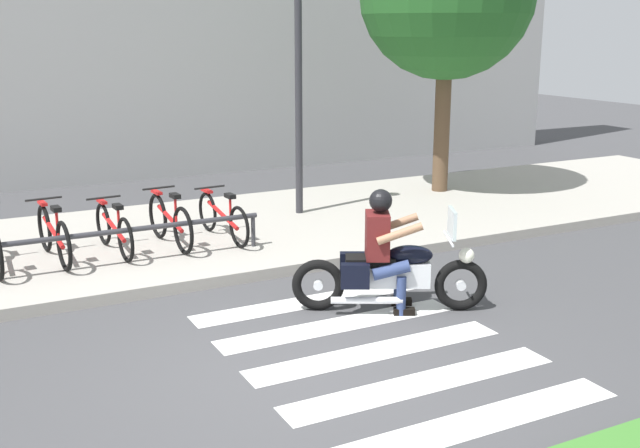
{
  "coord_description": "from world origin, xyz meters",
  "views": [
    {
      "loc": [
        -2.92,
        -6.08,
        3.16
      ],
      "look_at": [
        1.15,
        1.81,
        0.88
      ],
      "focal_mm": 42.97,
      "sensor_mm": 36.0,
      "label": 1
    }
  ],
  "objects": [
    {
      "name": "crosswalk_stripe_4",
      "position": [
        0.86,
        1.6,
        0.0
      ],
      "size": [
        2.8,
        0.4,
        0.01
      ],
      "primitive_type": "cube",
      "color": "white",
      "rests_on": "ground"
    },
    {
      "name": "bicycle_6",
      "position": [
        0.78,
        4.2,
        0.48
      ],
      "size": [
        0.48,
        1.68,
        0.72
      ],
      "color": "black",
      "rests_on": "sidewalk"
    },
    {
      "name": "rider",
      "position": [
        1.54,
        0.98,
        0.81
      ],
      "size": [
        0.76,
        0.71,
        1.42
      ],
      "color": "#591919",
      "rests_on": "ground"
    },
    {
      "name": "bicycle_5",
      "position": [
        -0.0,
        4.2,
        0.51
      ],
      "size": [
        0.48,
        1.63,
        0.8
      ],
      "color": "black",
      "rests_on": "sidewalk"
    },
    {
      "name": "crosswalk_stripe_1",
      "position": [
        0.86,
        -0.8,
        0.0
      ],
      "size": [
        2.8,
        0.4,
        0.01
      ],
      "primitive_type": "cube",
      "color": "white",
      "rests_on": "ground"
    },
    {
      "name": "crosswalk_stripe_0",
      "position": [
        0.86,
        -1.6,
        0.0
      ],
      "size": [
        2.8,
        0.4,
        0.01
      ],
      "primitive_type": "cube",
      "color": "white",
      "rests_on": "ground"
    },
    {
      "name": "bicycle_3",
      "position": [
        -1.58,
        4.2,
        0.51
      ],
      "size": [
        0.48,
        1.71,
        0.79
      ],
      "color": "black",
      "rests_on": "sidewalk"
    },
    {
      "name": "street_lamp",
      "position": [
        2.5,
        5.18,
        2.59
      ],
      "size": [
        0.28,
        0.28,
        4.26
      ],
      "color": "#2D2D33",
      "rests_on": "ground"
    },
    {
      "name": "sidewalk",
      "position": [
        0.0,
        4.78,
        0.07
      ],
      "size": [
        24.0,
        4.4,
        0.15
      ],
      "primitive_type": "cube",
      "color": "#A8A399",
      "rests_on": "ground"
    },
    {
      "name": "crosswalk_stripe_3",
      "position": [
        0.86,
        0.8,
        0.0
      ],
      "size": [
        2.8,
        0.4,
        0.01
      ],
      "primitive_type": "cube",
      "color": "white",
      "rests_on": "ground"
    },
    {
      "name": "motorcycle",
      "position": [
        1.61,
        0.94,
        0.45
      ],
      "size": [
        2.04,
        1.15,
        1.2
      ],
      "color": "black",
      "rests_on": "ground"
    },
    {
      "name": "bike_rack",
      "position": [
        -1.58,
        3.64,
        0.58
      ],
      "size": [
        5.32,
        0.07,
        0.49
      ],
      "color": "#333338",
      "rests_on": "sidewalk"
    },
    {
      "name": "bicycle_4",
      "position": [
        -0.79,
        4.2,
        0.49
      ],
      "size": [
        0.48,
        1.59,
        0.73
      ],
      "color": "black",
      "rests_on": "sidewalk"
    },
    {
      "name": "ground_plane",
      "position": [
        0.0,
        0.0,
        0.0
      ],
      "size": [
        48.0,
        48.0,
        0.0
      ],
      "primitive_type": "plane",
      "color": "#424244"
    },
    {
      "name": "crosswalk_stripe_2",
      "position": [
        0.86,
        0.0,
        0.0
      ],
      "size": [
        2.8,
        0.4,
        0.01
      ],
      "primitive_type": "cube",
      "color": "white",
      "rests_on": "ground"
    }
  ]
}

